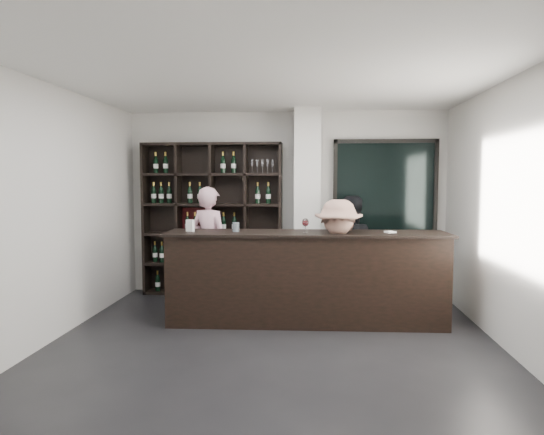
# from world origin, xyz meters

# --- Properties ---
(floor) EXTENTS (5.00, 5.50, 0.01)m
(floor) POSITION_xyz_m (0.00, 0.00, -0.01)
(floor) COLOR black
(floor) RESTS_ON ground
(wine_shelf) EXTENTS (2.20, 0.35, 2.40)m
(wine_shelf) POSITION_xyz_m (-1.15, 2.57, 1.20)
(wine_shelf) COLOR black
(wine_shelf) RESTS_ON floor
(structural_column) EXTENTS (0.40, 0.40, 2.90)m
(structural_column) POSITION_xyz_m (0.35, 2.47, 1.45)
(structural_column) COLOR silver
(structural_column) RESTS_ON floor
(glass_panel) EXTENTS (1.60, 0.08, 2.10)m
(glass_panel) POSITION_xyz_m (1.55, 2.69, 1.40)
(glass_panel) COLOR black
(glass_panel) RESTS_ON floor
(tasting_counter) EXTENTS (3.54, 0.73, 1.17)m
(tasting_counter) POSITION_xyz_m (0.35, 1.10, 0.59)
(tasting_counter) COLOR black
(tasting_counter) RESTS_ON floor
(taster_pink) EXTENTS (0.74, 0.64, 1.72)m
(taster_pink) POSITION_xyz_m (-1.10, 2.08, 0.86)
(taster_pink) COLOR beige
(taster_pink) RESTS_ON floor
(taster_black) EXTENTS (0.94, 0.83, 1.60)m
(taster_black) POSITION_xyz_m (0.95, 1.98, 0.80)
(taster_black) COLOR black
(taster_black) RESTS_ON floor
(customer) EXTENTS (1.07, 0.67, 1.58)m
(customer) POSITION_xyz_m (0.75, 1.05, 0.79)
(customer) COLOR #A57968
(customer) RESTS_ON floor
(wine_glass) EXTENTS (0.09, 0.09, 0.20)m
(wine_glass) POSITION_xyz_m (0.34, 1.01, 1.27)
(wine_glass) COLOR white
(wine_glass) RESTS_ON tasting_counter
(spit_cup) EXTENTS (0.11, 0.11, 0.12)m
(spit_cup) POSITION_xyz_m (-0.54, 1.10, 1.23)
(spit_cup) COLOR #A4B6C2
(spit_cup) RESTS_ON tasting_counter
(napkin_stack) EXTENTS (0.15, 0.15, 0.02)m
(napkin_stack) POSITION_xyz_m (1.39, 1.11, 1.18)
(napkin_stack) COLOR white
(napkin_stack) RESTS_ON tasting_counter
(card_stand) EXTENTS (0.11, 0.09, 0.15)m
(card_stand) POSITION_xyz_m (-1.12, 1.06, 1.24)
(card_stand) COLOR white
(card_stand) RESTS_ON tasting_counter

